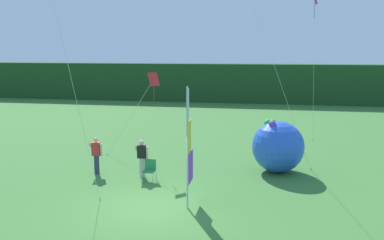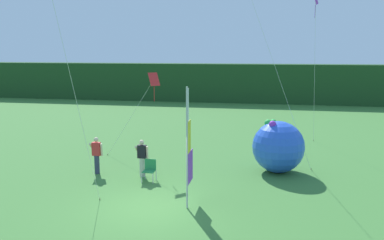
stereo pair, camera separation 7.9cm
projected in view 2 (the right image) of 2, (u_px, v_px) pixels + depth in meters
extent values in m
plane|color=#3D7533|center=(151.00, 207.00, 14.01)|extent=(120.00, 120.00, 0.00)
cube|color=#1E421E|center=(231.00, 83.00, 42.13)|extent=(80.00, 2.40, 3.93)
cylinder|color=#B7B7BC|center=(187.00, 149.00, 13.60)|extent=(0.06, 0.06, 4.19)
cube|color=purple|center=(190.00, 167.00, 14.24)|extent=(0.02, 0.97, 1.12)
cube|color=yellow|center=(189.00, 137.00, 13.87)|extent=(0.02, 0.60, 1.12)
cube|color=white|center=(188.00, 105.00, 13.50)|extent=(0.02, 0.23, 1.12)
cylinder|color=#B7B2A3|center=(142.00, 167.00, 17.40)|extent=(0.22, 0.22, 0.81)
cube|color=black|center=(142.00, 152.00, 17.28)|extent=(0.36, 0.20, 0.57)
sphere|color=beige|center=(142.00, 142.00, 17.21)|extent=(0.20, 0.20, 0.20)
cylinder|color=beige|center=(137.00, 150.00, 17.38)|extent=(0.09, 0.48, 0.42)
cylinder|color=beige|center=(147.00, 153.00, 17.26)|extent=(0.09, 0.14, 0.56)
cylinder|color=#2D334C|center=(97.00, 164.00, 17.81)|extent=(0.22, 0.22, 0.82)
cube|color=red|center=(96.00, 149.00, 17.69)|extent=(0.36, 0.20, 0.58)
sphere|color=beige|center=(96.00, 140.00, 17.62)|extent=(0.20, 0.20, 0.20)
cylinder|color=beige|center=(92.00, 147.00, 17.78)|extent=(0.09, 0.48, 0.42)
cylinder|color=beige|center=(101.00, 150.00, 17.66)|extent=(0.09, 0.14, 0.56)
sphere|color=blue|center=(278.00, 147.00, 17.89)|extent=(2.29, 2.29, 2.29)
sphere|color=green|center=(273.00, 123.00, 18.26)|extent=(0.32, 0.32, 0.32)
sphere|color=purple|center=(273.00, 124.00, 17.45)|extent=(0.32, 0.32, 0.32)
sphere|color=green|center=(268.00, 123.00, 17.96)|extent=(0.32, 0.32, 0.32)
cylinder|color=#BCBCC1|center=(142.00, 178.00, 16.57)|extent=(0.03, 0.03, 0.42)
cylinder|color=#BCBCC1|center=(153.00, 179.00, 16.48)|extent=(0.03, 0.03, 0.42)
cylinder|color=#BCBCC1|center=(145.00, 174.00, 17.04)|extent=(0.03, 0.03, 0.42)
cylinder|color=#BCBCC1|center=(156.00, 175.00, 16.95)|extent=(0.03, 0.03, 0.42)
cube|color=#237F42|center=(149.00, 171.00, 16.72)|extent=(0.48, 0.48, 0.03)
cube|color=#237F42|center=(150.00, 164.00, 16.91)|extent=(0.48, 0.03, 0.44)
cylinder|color=brown|center=(100.00, 199.00, 14.70)|extent=(0.03, 0.03, 0.08)
cylinder|color=silver|center=(69.00, 70.00, 13.13)|extent=(0.98, 1.79, 9.44)
cylinder|color=brown|center=(314.00, 140.00, 24.18)|extent=(0.03, 0.03, 0.08)
cylinder|color=silver|center=(315.00, 74.00, 22.95)|extent=(0.42, 1.21, 8.08)
cylinder|color=purple|center=(315.00, 11.00, 21.84)|extent=(0.02, 0.02, 0.70)
cylinder|color=brown|center=(108.00, 154.00, 20.97)|extent=(0.03, 0.03, 0.08)
cylinder|color=silver|center=(130.00, 119.00, 19.83)|extent=(2.88, 1.13, 4.04)
cube|color=red|center=(154.00, 79.00, 18.68)|extent=(0.56, 0.56, 0.60)
cylinder|color=red|center=(154.00, 94.00, 18.79)|extent=(0.02, 0.02, 0.70)
cylinder|color=brown|center=(311.00, 169.00, 18.38)|extent=(0.03, 0.03, 0.08)
cylinder|color=silver|center=(276.00, 71.00, 18.28)|extent=(3.40, 0.72, 8.89)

